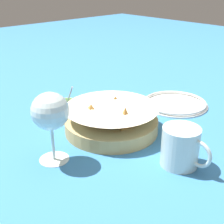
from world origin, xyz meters
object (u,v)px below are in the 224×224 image
sauce_cup (67,106)px  beer_mug (180,149)px  side_plate (175,103)px  food_basket (112,120)px  wine_glass (50,113)px

sauce_cup → beer_mug: 0.43m
side_plate → sauce_cup: bearing=-124.3°
food_basket → beer_mug: beer_mug is taller
food_basket → wine_glass: bearing=-85.4°
sauce_cup → wine_glass: size_ratio=0.55×
wine_glass → side_plate: (-0.01, 0.49, -0.12)m
beer_mug → sauce_cup: bearing=-178.5°
food_basket → sauce_cup: bearing=-175.5°
wine_glass → beer_mug: wine_glass is taller
side_plate → beer_mug: bearing=-52.2°
beer_mug → side_plate: bearing=127.8°
food_basket → sauce_cup: (-0.20, -0.02, -0.01)m
food_basket → side_plate: (0.01, 0.29, -0.03)m
sauce_cup → beer_mug: size_ratio=0.76×
wine_glass → beer_mug: bearing=42.5°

